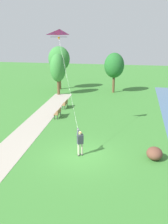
{
  "coord_description": "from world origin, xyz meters",
  "views": [
    {
      "loc": [
        3.53,
        -14.49,
        7.62
      ],
      "look_at": [
        -0.04,
        1.03,
        2.79
      ],
      "focal_mm": 39.08,
      "sensor_mm": 36.0,
      "label": 1
    }
  ],
  "objects_px": {
    "park_bench_far_walkway": "(65,103)",
    "tree_treeline_left": "(58,68)",
    "flying_kite": "(60,36)",
    "tree_lakeside_far": "(114,66)",
    "park_bench_near_walkway": "(58,112)",
    "lakeside_shrub": "(154,153)",
    "person_kite_flyer": "(80,141)",
    "tree_treeline_center": "(59,59)"
  },
  "relations": [
    {
      "from": "park_bench_far_walkway",
      "to": "flying_kite",
      "type": "bearing_deg",
      "value": -74.44
    },
    {
      "from": "lakeside_shrub",
      "to": "park_bench_near_walkway",
      "type": "bearing_deg",
      "value": 141.99
    },
    {
      "from": "tree_treeline_center",
      "to": "lakeside_shrub",
      "type": "relative_size",
      "value": 5.4
    },
    {
      "from": "park_bench_near_walkway",
      "to": "flying_kite",
      "type": "bearing_deg",
      "value": -67.33
    },
    {
      "from": "tree_treeline_center",
      "to": "park_bench_far_walkway",
      "type": "bearing_deg",
      "value": -68.38
    },
    {
      "from": "flying_kite",
      "to": "park_bench_far_walkway",
      "type": "distance_m",
      "value": 11.09
    },
    {
      "from": "person_kite_flyer",
      "to": "park_bench_far_walkway",
      "type": "bearing_deg",
      "value": 112.01
    },
    {
      "from": "flying_kite",
      "to": "lakeside_shrub",
      "type": "xyz_separation_m",
      "value": [
        7.09,
        -2.46,
        -7.37
      ]
    },
    {
      "from": "park_bench_near_walkway",
      "to": "tree_treeline_left",
      "type": "xyz_separation_m",
      "value": [
        -3.26,
        9.81,
        3.2
      ]
    },
    {
      "from": "tree_treeline_left",
      "to": "lakeside_shrub",
      "type": "distance_m",
      "value": 21.1
    },
    {
      "from": "flying_kite",
      "to": "tree_lakeside_far",
      "type": "bearing_deg",
      "value": 82.96
    },
    {
      "from": "flying_kite",
      "to": "lakeside_shrub",
      "type": "height_order",
      "value": "flying_kite"
    },
    {
      "from": "tree_lakeside_far",
      "to": "tree_treeline_left",
      "type": "bearing_deg",
      "value": -156.7
    },
    {
      "from": "park_bench_far_walkway",
      "to": "tree_treeline_left",
      "type": "distance_m",
      "value": 7.67
    },
    {
      "from": "tree_treeline_center",
      "to": "park_bench_near_walkway",
      "type": "bearing_deg",
      "value": -72.32
    },
    {
      "from": "park_bench_far_walkway",
      "to": "tree_treeline_left",
      "type": "xyz_separation_m",
      "value": [
        -2.93,
        6.33,
        3.2
      ]
    },
    {
      "from": "flying_kite",
      "to": "tree_treeline_left",
      "type": "height_order",
      "value": "flying_kite"
    },
    {
      "from": "park_bench_far_walkway",
      "to": "tree_treeline_center",
      "type": "relative_size",
      "value": 0.24
    },
    {
      "from": "person_kite_flyer",
      "to": "tree_treeline_center",
      "type": "relative_size",
      "value": 0.28
    },
    {
      "from": "park_bench_near_walkway",
      "to": "park_bench_far_walkway",
      "type": "xyz_separation_m",
      "value": [
        -0.33,
        3.48,
        0.0
      ]
    },
    {
      "from": "park_bench_near_walkway",
      "to": "tree_treeline_left",
      "type": "distance_m",
      "value": 10.82
    },
    {
      "from": "park_bench_near_walkway",
      "to": "tree_treeline_center",
      "type": "bearing_deg",
      "value": 107.68
    },
    {
      "from": "person_kite_flyer",
      "to": "tree_treeline_left",
      "type": "distance_m",
      "value": 19.07
    },
    {
      "from": "tree_lakeside_far",
      "to": "park_bench_far_walkway",
      "type": "bearing_deg",
      "value": -114.95
    },
    {
      "from": "flying_kite",
      "to": "park_bench_near_walkway",
      "type": "distance_m",
      "value": 8.81
    },
    {
      "from": "flying_kite",
      "to": "tree_treeline_left",
      "type": "relative_size",
      "value": 1.13
    },
    {
      "from": "flying_kite",
      "to": "park_bench_far_walkway",
      "type": "bearing_deg",
      "value": 105.56
    },
    {
      "from": "person_kite_flyer",
      "to": "tree_lakeside_far",
      "type": "relative_size",
      "value": 0.32
    },
    {
      "from": "tree_treeline_center",
      "to": "tree_lakeside_far",
      "type": "bearing_deg",
      "value": -3.81
    },
    {
      "from": "park_bench_far_walkway",
      "to": "tree_treeline_left",
      "type": "height_order",
      "value": "tree_treeline_left"
    },
    {
      "from": "park_bench_near_walkway",
      "to": "tree_treeline_left",
      "type": "height_order",
      "value": "tree_treeline_left"
    },
    {
      "from": "person_kite_flyer",
      "to": "tree_lakeside_far",
      "type": "xyz_separation_m",
      "value": [
        -0.05,
        20.54,
        2.84
      ]
    },
    {
      "from": "person_kite_flyer",
      "to": "lakeside_shrub",
      "type": "xyz_separation_m",
      "value": [
        4.87,
        0.53,
        -0.63
      ]
    },
    {
      "from": "tree_lakeside_far",
      "to": "park_bench_near_walkway",
      "type": "bearing_deg",
      "value": -107.47
    },
    {
      "from": "park_bench_far_walkway",
      "to": "lakeside_shrub",
      "type": "height_order",
      "value": "park_bench_far_walkway"
    },
    {
      "from": "tree_treeline_left",
      "to": "tree_treeline_center",
      "type": "height_order",
      "value": "tree_treeline_center"
    },
    {
      "from": "person_kite_flyer",
      "to": "park_bench_far_walkway",
      "type": "relative_size",
      "value": 1.19
    },
    {
      "from": "tree_lakeside_far",
      "to": "tree_treeline_center",
      "type": "height_order",
      "value": "tree_treeline_center"
    },
    {
      "from": "tree_lakeside_far",
      "to": "tree_treeline_center",
      "type": "relative_size",
      "value": 0.87
    },
    {
      "from": "tree_lakeside_far",
      "to": "lakeside_shrub",
      "type": "xyz_separation_m",
      "value": [
        4.92,
        -20.01,
        -3.47
      ]
    },
    {
      "from": "park_bench_near_walkway",
      "to": "tree_lakeside_far",
      "type": "height_order",
      "value": "tree_lakeside_far"
    },
    {
      "from": "flying_kite",
      "to": "park_bench_far_walkway",
      "type": "xyz_separation_m",
      "value": [
        -2.25,
        8.07,
        -7.28
      ]
    }
  ]
}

